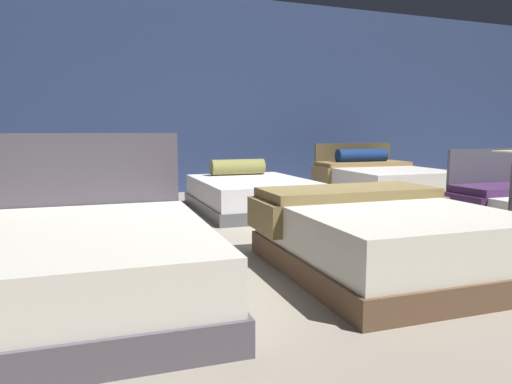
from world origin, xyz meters
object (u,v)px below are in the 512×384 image
bed_1 (383,236)px  price_sign (510,221)px  bed_4 (252,194)px  bed_5 (382,183)px  bed_3 (82,201)px  bed_0 (81,265)px

bed_1 → price_sign: price_sign is taller
bed_4 → bed_5: 2.28m
bed_3 → bed_4: bed_4 is taller
bed_1 → bed_4: 3.05m
bed_0 → bed_3: size_ratio=1.01×
price_sign → bed_5: bearing=70.9°
bed_0 → bed_1: bearing=1.3°
bed_5 → price_sign: price_sign is taller
bed_1 → bed_5: size_ratio=0.93×
bed_0 → bed_5: bed_0 is taller
bed_4 → bed_1: bearing=-88.9°
bed_0 → bed_1: 2.27m
bed_5 → price_sign: size_ratio=2.24×
bed_4 → price_sign: (1.10, -3.27, 0.14)m
bed_5 → price_sign: 3.61m
bed_3 → bed_4: bearing=-2.8°
bed_1 → bed_5: (2.29, 3.20, 0.01)m
bed_0 → bed_4: bearing=55.1°
bed_0 → bed_3: bearing=91.6°
bed_0 → price_sign: bed_0 is taller
bed_0 → bed_1: (2.27, -0.05, 0.01)m
bed_1 → bed_5: bed_5 is taller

